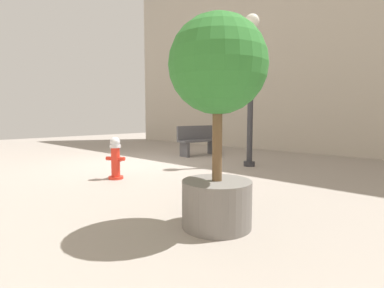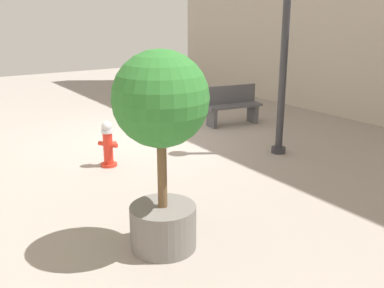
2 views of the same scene
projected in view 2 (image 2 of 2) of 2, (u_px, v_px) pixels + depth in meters
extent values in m
plane|color=gray|center=(146.00, 137.00, 9.89)|extent=(23.40, 23.40, 0.00)
cylinder|color=red|center=(109.00, 164.00, 8.05)|extent=(0.29, 0.29, 0.05)
cylinder|color=red|center=(108.00, 148.00, 7.96)|extent=(0.17, 0.17, 0.58)
cylinder|color=silver|center=(107.00, 131.00, 7.87)|extent=(0.22, 0.22, 0.06)
sphere|color=silver|center=(107.00, 127.00, 7.84)|extent=(0.20, 0.20, 0.20)
cylinder|color=red|center=(102.00, 144.00, 7.99)|extent=(0.13, 0.15, 0.08)
cylinder|color=red|center=(114.00, 145.00, 7.88)|extent=(0.13, 0.15, 0.08)
cylinder|color=red|center=(113.00, 144.00, 8.08)|extent=(0.17, 0.16, 0.10)
cube|color=#4C4C51|center=(253.00, 114.00, 11.13)|extent=(0.16, 0.41, 0.45)
cube|color=#4C4C51|center=(212.00, 118.00, 10.66)|extent=(0.16, 0.41, 0.45)
cube|color=#4C4C51|center=(233.00, 106.00, 10.82)|extent=(1.50, 0.66, 0.06)
cube|color=#4C4C51|center=(229.00, 94.00, 10.91)|extent=(1.44, 0.28, 0.44)
cylinder|color=slate|center=(163.00, 227.00, 5.23)|extent=(0.79, 0.79, 0.53)
cylinder|color=brown|center=(162.00, 168.00, 5.01)|extent=(0.11, 0.11, 0.95)
sphere|color=#2D722D|center=(161.00, 99.00, 4.78)|extent=(1.08, 1.08, 1.08)
cylinder|color=#2D2D33|center=(278.00, 150.00, 8.79)|extent=(0.28, 0.28, 0.12)
cylinder|color=#2D2D33|center=(283.00, 64.00, 8.29)|extent=(0.14, 0.14, 3.29)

